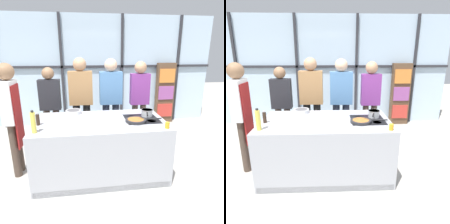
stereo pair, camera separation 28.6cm
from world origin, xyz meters
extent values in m
plane|color=#ADA89E|center=(0.00, 0.00, 0.00)|extent=(18.00, 18.00, 0.00)
cube|color=silver|center=(0.00, 2.42, 1.40)|extent=(6.40, 0.04, 2.80)
cube|color=#2D2D33|center=(0.00, 2.37, 1.54)|extent=(6.40, 0.06, 0.06)
cube|color=#2D2D33|center=(-0.77, 2.37, 1.40)|extent=(0.06, 0.06, 2.80)
cube|color=#2D2D33|center=(0.77, 2.37, 1.40)|extent=(0.06, 0.06, 2.80)
cube|color=#2D2D33|center=(2.30, 2.37, 1.40)|extent=(0.06, 0.06, 2.80)
cube|color=brown|center=(1.94, 2.24, 0.81)|extent=(0.49, 0.16, 1.62)
cube|color=red|center=(1.94, 2.14, 0.36)|extent=(0.41, 0.03, 0.36)
cube|color=#994C93|center=(1.94, 2.14, 0.84)|extent=(0.41, 0.03, 0.36)
cube|color=orange|center=(1.94, 2.14, 1.30)|extent=(0.41, 0.03, 0.36)
cube|color=#A8AAB2|center=(0.00, 0.00, 0.45)|extent=(1.98, 1.09, 0.89)
cube|color=black|center=(0.65, 0.00, 0.89)|extent=(0.52, 0.52, 0.01)
cube|color=black|center=(0.00, -0.53, 0.05)|extent=(1.94, 0.03, 0.10)
cylinder|color=#38383D|center=(0.53, -0.12, 0.89)|extent=(0.13, 0.13, 0.01)
cylinder|color=#38383D|center=(0.78, -0.12, 0.89)|extent=(0.13, 0.13, 0.01)
cylinder|color=#38383D|center=(0.53, 0.12, 0.89)|extent=(0.13, 0.13, 0.01)
cylinder|color=#38383D|center=(0.78, 0.12, 0.89)|extent=(0.13, 0.13, 0.01)
cylinder|color=#47382D|center=(-1.32, 0.22, 0.44)|extent=(0.12, 0.12, 0.88)
cylinder|color=#47382D|center=(-1.32, 0.06, 0.44)|extent=(0.12, 0.12, 0.88)
cube|color=white|center=(-1.32, 0.14, 1.20)|extent=(0.17, 0.37, 0.63)
sphere|color=#8C6647|center=(-1.32, 0.14, 1.64)|extent=(0.25, 0.25, 0.25)
cube|color=maroon|center=(-1.23, 0.14, 0.97)|extent=(0.02, 0.31, 0.97)
cylinder|color=#47382D|center=(-0.80, 1.01, 0.41)|extent=(0.13, 0.13, 0.82)
cylinder|color=#47382D|center=(-0.98, 1.01, 0.41)|extent=(0.13, 0.13, 0.82)
cube|color=#232328|center=(-0.89, 1.01, 1.11)|extent=(0.40, 0.18, 0.59)
sphere|color=#8C6647|center=(-0.89, 1.01, 1.52)|extent=(0.23, 0.23, 0.23)
cylinder|color=black|center=(-0.19, 1.01, 0.45)|extent=(0.15, 0.15, 0.90)
cylinder|color=black|center=(-0.40, 1.01, 0.45)|extent=(0.15, 0.15, 0.90)
cube|color=#A37547|center=(-0.30, 1.01, 1.23)|extent=(0.46, 0.21, 0.65)
sphere|color=tan|center=(-0.30, 1.01, 1.68)|extent=(0.25, 0.25, 0.25)
cylinder|color=#232838|center=(0.40, 1.01, 0.45)|extent=(0.14, 0.14, 0.89)
cylinder|color=#232838|center=(0.20, 1.01, 0.45)|extent=(0.14, 0.14, 0.89)
cube|color=#4C7AAD|center=(0.30, 1.01, 1.21)|extent=(0.44, 0.20, 0.64)
sphere|color=#D8AD8C|center=(0.30, 1.01, 1.66)|extent=(0.25, 0.25, 0.25)
cylinder|color=#47382D|center=(0.98, 1.01, 0.43)|extent=(0.12, 0.12, 0.87)
cylinder|color=#47382D|center=(0.81, 1.01, 0.43)|extent=(0.12, 0.12, 0.87)
cube|color=#7A3384|center=(0.89, 1.01, 1.18)|extent=(0.38, 0.17, 0.62)
sphere|color=tan|center=(0.89, 1.01, 1.61)|extent=(0.24, 0.24, 0.24)
cylinder|color=#232326|center=(0.53, -0.12, 0.91)|extent=(0.32, 0.32, 0.04)
cylinder|color=#B26B2D|center=(0.53, -0.12, 0.93)|extent=(0.25, 0.25, 0.01)
cylinder|color=#232326|center=(0.81, -0.11, 0.92)|extent=(0.25, 0.03, 0.02)
cylinder|color=silver|center=(0.78, 0.12, 0.95)|extent=(0.18, 0.18, 0.11)
cylinder|color=silver|center=(0.78, 0.12, 1.00)|extent=(0.19, 0.19, 0.01)
cylinder|color=black|center=(0.73, -0.04, 0.98)|extent=(0.06, 0.16, 0.02)
cylinder|color=white|center=(-0.42, 0.19, 0.90)|extent=(0.22, 0.22, 0.01)
cylinder|color=silver|center=(-0.42, 0.41, 0.92)|extent=(0.26, 0.26, 0.06)
cylinder|color=#4C4C51|center=(-0.42, 0.41, 0.95)|extent=(0.22, 0.22, 0.01)
cylinder|color=#E0CC4C|center=(-0.89, -0.36, 1.03)|extent=(0.06, 0.06, 0.28)
cylinder|color=black|center=(-0.89, -0.36, 1.18)|extent=(0.04, 0.04, 0.02)
cylinder|color=#332319|center=(-0.90, -0.07, 0.97)|extent=(0.05, 0.05, 0.16)
sphere|color=#B2B2B7|center=(-0.90, -0.07, 1.07)|extent=(0.03, 0.03, 0.03)
cylinder|color=orange|center=(0.89, -0.44, 0.94)|extent=(0.06, 0.06, 0.09)
camera|label=1|loc=(-0.22, -2.89, 1.91)|focal=32.00mm
camera|label=2|loc=(0.07, -2.92, 1.91)|focal=32.00mm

